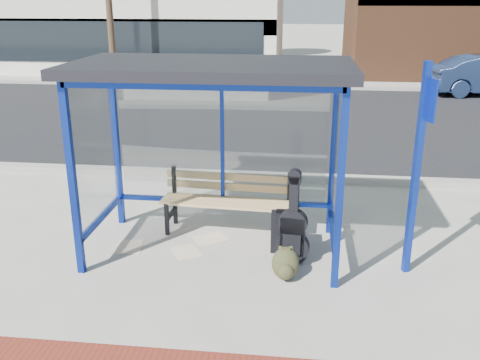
# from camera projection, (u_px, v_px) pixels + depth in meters

# --- Properties ---
(ground) EXTENTS (120.00, 120.00, 0.00)m
(ground) POSITION_uv_depth(u_px,v_px,m) (215.00, 250.00, 6.98)
(ground) COLOR #B2ADA0
(ground) RESTS_ON ground
(curb_near) EXTENTS (60.00, 0.25, 0.12)m
(curb_near) POSITION_uv_depth(u_px,v_px,m) (240.00, 176.00, 9.68)
(curb_near) COLOR gray
(curb_near) RESTS_ON ground
(street_asphalt) EXTENTS (60.00, 10.00, 0.00)m
(street_asphalt) POSITION_uv_depth(u_px,v_px,m) (262.00, 118.00, 14.49)
(street_asphalt) COLOR black
(street_asphalt) RESTS_ON ground
(curb_far) EXTENTS (60.00, 0.25, 0.12)m
(curb_far) POSITION_uv_depth(u_px,v_px,m) (273.00, 86.00, 19.26)
(curb_far) COLOR gray
(curb_far) RESTS_ON ground
(far_sidewalk) EXTENTS (60.00, 4.00, 0.01)m
(far_sidewalk) POSITION_uv_depth(u_px,v_px,m) (276.00, 80.00, 21.06)
(far_sidewalk) COLOR #B2ADA0
(far_sidewalk) RESTS_ON ground
(bus_shelter) EXTENTS (3.30, 1.80, 2.42)m
(bus_shelter) POSITION_uv_depth(u_px,v_px,m) (213.00, 91.00, 6.37)
(bus_shelter) COLOR navy
(bus_shelter) RESTS_ON ground
(storefront_white) EXTENTS (18.00, 6.04, 4.00)m
(storefront_white) POSITION_uv_depth(u_px,v_px,m) (82.00, 23.00, 24.20)
(storefront_white) COLOR silver
(storefront_white) RESTS_ON ground
(bench) EXTENTS (1.87, 0.56, 0.87)m
(bench) POSITION_uv_depth(u_px,v_px,m) (229.00, 198.00, 7.38)
(bench) COLOR black
(bench) RESTS_ON ground
(guitar_bag) EXTENTS (0.43, 0.17, 1.15)m
(guitar_bag) POSITION_uv_depth(u_px,v_px,m) (293.00, 232.00, 6.52)
(guitar_bag) COLOR black
(guitar_bag) RESTS_ON ground
(suitcase) EXTENTS (0.34, 0.23, 0.58)m
(suitcase) POSITION_uv_depth(u_px,v_px,m) (284.00, 232.00, 6.89)
(suitcase) COLOR black
(suitcase) RESTS_ON ground
(backpack) EXTENTS (0.34, 0.31, 0.38)m
(backpack) POSITION_uv_depth(u_px,v_px,m) (285.00, 265.00, 6.22)
(backpack) COLOR #30311B
(backpack) RESTS_ON ground
(sign_post) EXTENTS (0.15, 0.30, 2.50)m
(sign_post) POSITION_uv_depth(u_px,v_px,m) (418.00, 160.00, 6.00)
(sign_post) COLOR #0D2798
(sign_post) RESTS_ON ground
(newspaper_a) EXTENTS (0.48, 0.51, 0.01)m
(newspaper_a) POSITION_uv_depth(u_px,v_px,m) (187.00, 252.00, 6.92)
(newspaper_a) COLOR white
(newspaper_a) RESTS_ON ground
(newspaper_b) EXTENTS (0.39, 0.46, 0.01)m
(newspaper_b) POSITION_uv_depth(u_px,v_px,m) (130.00, 247.00, 7.07)
(newspaper_b) COLOR white
(newspaper_b) RESTS_ON ground
(newspaper_c) EXTENTS (0.54, 0.51, 0.01)m
(newspaper_c) POSITION_uv_depth(u_px,v_px,m) (211.00, 238.00, 7.31)
(newspaper_c) COLOR white
(newspaper_c) RESTS_ON ground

